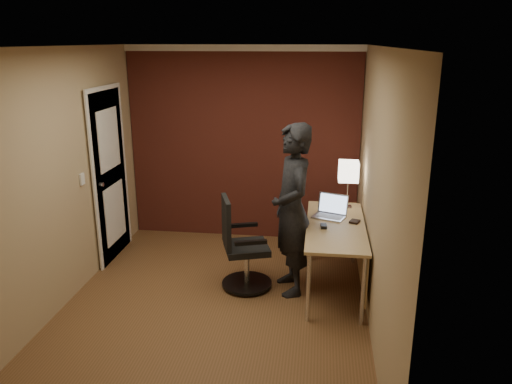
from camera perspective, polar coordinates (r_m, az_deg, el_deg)
room at (r=6.12m, az=-4.61°, el=5.77°), size 4.00×4.00×4.00m
desk at (r=5.27m, az=9.84°, el=-5.01°), size 0.60×1.50×0.73m
desk_lamp at (r=5.64m, az=10.53°, el=2.28°), size 0.22×0.22×0.54m
laptop at (r=5.44m, az=8.56°, el=-2.09°), size 0.40×0.36×0.23m
mouse at (r=5.11m, az=7.74°, el=-3.90°), size 0.07×0.11×0.03m
wallet at (r=5.30m, az=11.21°, el=-3.32°), size 0.12×0.14×0.02m
office_chair at (r=5.29m, az=-1.75°, el=-6.58°), size 0.56×0.62×0.99m
person at (r=5.09m, az=4.14°, el=-2.09°), size 0.61×0.75×1.79m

